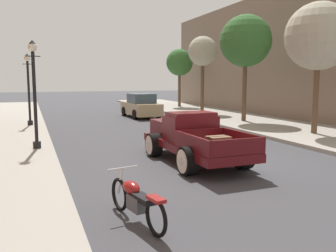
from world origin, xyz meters
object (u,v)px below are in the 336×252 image
street_tree_third (203,52)px  street_tree_farthest (180,63)px  hotrod_truck_maroon (192,138)px  street_tree_second (246,41)px  car_background_tan (141,106)px  motorcycle_parked (136,199)px  street_lamp_near (34,86)px  street_lamp_far (28,84)px  street_tree_nearest (319,37)px

street_tree_third → street_tree_farthest: street_tree_third is taller
hotrod_truck_maroon → street_tree_second: size_ratio=0.80×
hotrod_truck_maroon → car_background_tan: car_background_tan is taller
street_tree_farthest → motorcycle_parked: bearing=-114.3°
hotrod_truck_maroon → street_lamp_near: (-4.67, 3.25, 1.63)m
motorcycle_parked → street_lamp_far: size_ratio=0.54×
street_lamp_far → street_tree_farthest: street_tree_farthest is taller
street_tree_third → street_tree_farthest: bearing=82.9°
hotrod_truck_maroon → motorcycle_parked: size_ratio=2.38×
motorcycle_parked → street_tree_farthest: (11.10, 24.55, 3.68)m
motorcycle_parked → street_lamp_near: (-1.58, 7.58, 1.94)m
street_lamp_near → street_lamp_far: 7.28m
hotrod_truck_maroon → street_tree_farthest: street_tree_farthest is taller
street_tree_nearest → motorcycle_parked: bearing=-146.7°
street_tree_farthest → street_tree_nearest: bearing=-91.9°
street_lamp_near → street_tree_third: street_tree_third is taller
hotrod_truck_maroon → street_tree_nearest: 8.71m
street_tree_nearest → street_tree_second: 5.55m
hotrod_truck_maroon → street_tree_nearest: street_tree_nearest is taller
hotrod_truck_maroon → street_tree_farthest: bearing=68.4°
motorcycle_parked → street_tree_farthest: street_tree_farthest is taller
street_lamp_near → street_tree_nearest: (12.08, -0.66, 2.14)m
motorcycle_parked → hotrod_truck_maroon: bearing=54.4°
car_background_tan → street_tree_farthest: street_tree_farthest is taller
motorcycle_parked → car_background_tan: size_ratio=0.48×
street_lamp_near → street_lamp_far: same height
street_tree_second → street_tree_third: 5.81m
hotrod_truck_maroon → street_tree_nearest: (7.41, 2.59, 3.77)m
hotrod_truck_maroon → street_lamp_near: street_lamp_near is taller
car_background_tan → street_tree_nearest: (5.05, -11.07, 3.76)m
car_background_tan → street_tree_third: bearing=3.1°
hotrod_truck_maroon → motorcycle_parked: 5.33m
car_background_tan → street_lamp_near: size_ratio=1.13×
car_background_tan → street_tree_farthest: (5.64, 6.56, 3.35)m
street_tree_second → street_tree_farthest: 12.15m
hotrod_truck_maroon → street_tree_third: street_tree_third is taller
car_background_tan → street_lamp_near: 12.67m
street_lamp_far → street_lamp_near: bearing=-88.4°
street_lamp_near → street_tree_third: size_ratio=0.68×
hotrod_truck_maroon → street_tree_nearest: size_ratio=0.84×
car_background_tan → street_tree_farthest: bearing=49.3°
street_tree_nearest → street_lamp_near: bearing=176.9°
car_background_tan → street_tree_second: (4.79, -5.54, 4.08)m
street_tree_second → street_tree_third: (0.07, 5.80, -0.22)m
car_background_tan → street_lamp_near: (-7.04, -10.41, 1.62)m
car_background_tan → street_tree_nearest: size_ratio=0.74×
street_lamp_near → street_tree_farthest: street_tree_farthest is taller
motorcycle_parked → street_lamp_near: bearing=101.7°
hotrod_truck_maroon → street_tree_second: bearing=48.6°
hotrod_truck_maroon → street_tree_third: bearing=62.6°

